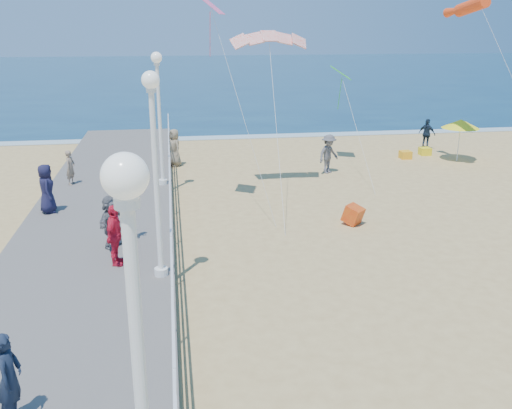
{
  "coord_description": "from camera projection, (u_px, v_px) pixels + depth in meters",
  "views": [
    {
      "loc": [
        -4.92,
        -14.07,
        6.82
      ],
      "look_at": [
        -2.5,
        2.0,
        1.6
      ],
      "focal_mm": 40.0,
      "sensor_mm": 36.0,
      "label": 1
    }
  ],
  "objects": [
    {
      "name": "beach_walker_b",
      "position": [
        427.0,
        134.0,
        31.91
      ],
      "size": [
        0.94,
        1.01,
        1.67
      ],
      "primitive_type": "imported",
      "rotation": [
        0.0,
        0.0,
        2.27
      ],
      "color": "#182535",
      "rests_on": "ground"
    },
    {
      "name": "kite_windsock",
      "position": [
        472.0,
        6.0,
        24.88
      ],
      "size": [
        1.07,
        3.03,
        1.16
      ],
      "primitive_type": "cylinder",
      "rotation": [
        1.36,
        0.0,
        0.17
      ],
      "color": "#F04014"
    },
    {
      "name": "spectator_3",
      "position": [
        115.0,
        235.0,
        15.55
      ],
      "size": [
        0.65,
        1.08,
        1.72
      ],
      "primitive_type": "imported",
      "rotation": [
        0.0,
        0.0,
        1.33
      ],
      "color": "red",
      "rests_on": "boardwalk"
    },
    {
      "name": "surf_line",
      "position": [
        251.0,
        137.0,
        35.32
      ],
      "size": [
        160.0,
        1.2,
        0.04
      ],
      "primitive_type": "cube",
      "color": "silver",
      "rests_on": "ground"
    },
    {
      "name": "ground",
      "position": [
        354.0,
        276.0,
        16.03
      ],
      "size": [
        160.0,
        160.0,
        0.0
      ],
      "primitive_type": "plane",
      "color": "tan",
      "rests_on": "ground"
    },
    {
      "name": "spectator_5",
      "position": [
        111.0,
        222.0,
        16.82
      ],
      "size": [
        1.07,
        1.53,
        1.59
      ],
      "primitive_type": "imported",
      "rotation": [
        0.0,
        0.0,
        1.12
      ],
      "color": "#5D5D62",
      "rests_on": "boardwalk"
    },
    {
      "name": "lamp_post_far",
      "position": [
        159.0,
        105.0,
        22.62
      ],
      "size": [
        0.44,
        0.44,
        5.32
      ],
      "color": "white",
      "rests_on": "boardwalk"
    },
    {
      "name": "boardwalk",
      "position": [
        79.0,
        287.0,
        14.91
      ],
      "size": [
        5.0,
        44.0,
        0.4
      ],
      "primitive_type": "cube",
      "color": "slate",
      "rests_on": "ground"
    },
    {
      "name": "beach_walker_a",
      "position": [
        329.0,
        154.0,
        26.67
      ],
      "size": [
        1.37,
        1.22,
        1.84
      ],
      "primitive_type": "imported",
      "rotation": [
        0.0,
        0.0,
        0.58
      ],
      "color": "#535256",
      "rests_on": "ground"
    },
    {
      "name": "railing",
      "position": [
        171.0,
        245.0,
        14.93
      ],
      "size": [
        0.05,
        42.0,
        0.55
      ],
      "color": "white",
      "rests_on": "boardwalk"
    },
    {
      "name": "spectator_4",
      "position": [
        47.0,
        189.0,
        19.88
      ],
      "size": [
        0.72,
        0.95,
        1.74
      ],
      "primitive_type": "imported",
      "rotation": [
        0.0,
        0.0,
        1.78
      ],
      "color": "#171733",
      "rests_on": "boardwalk"
    },
    {
      "name": "spectator_0",
      "position": [
        9.0,
        378.0,
        9.38
      ],
      "size": [
        0.44,
        0.63,
        1.66
      ],
      "primitive_type": "imported",
      "rotation": [
        0.0,
        0.0,
        1.5
      ],
      "color": "#172032",
      "rests_on": "boardwalk"
    },
    {
      "name": "lamp_post_near",
      "position": [
        138.0,
        354.0,
        5.68
      ],
      "size": [
        0.44,
        0.44,
        5.32
      ],
      "color": "white",
      "rests_on": "boardwalk"
    },
    {
      "name": "woman_holding_toddler",
      "position": [
        127.0,
        219.0,
        17.26
      ],
      "size": [
        0.49,
        0.61,
        1.45
      ],
      "primitive_type": "imported",
      "rotation": [
        0.0,
        0.0,
        1.28
      ],
      "color": "silver",
      "rests_on": "boardwalk"
    },
    {
      "name": "toddler_held",
      "position": [
        131.0,
        200.0,
        17.26
      ],
      "size": [
        0.41,
        0.47,
        0.82
      ],
      "primitive_type": "imported",
      "rotation": [
        0.0,
        0.0,
        1.28
      ],
      "color": "#316FBA",
      "rests_on": "boardwalk"
    },
    {
      "name": "kite_diamond_green",
      "position": [
        341.0,
        73.0,
        27.89
      ],
      "size": [
        1.22,
        1.34,
        0.63
      ],
      "primitive_type": "cube",
      "rotation": [
        0.56,
        0.0,
        1.36
      ],
      "color": "green"
    },
    {
      "name": "beach_umbrella",
      "position": [
        461.0,
        124.0,
        28.75
      ],
      "size": [
        1.9,
        1.9,
        2.14
      ],
      "color": "white",
      "rests_on": "ground"
    },
    {
      "name": "beach_walker_c",
      "position": [
        175.0,
        148.0,
        28.0
      ],
      "size": [
        0.93,
        1.07,
        1.84
      ],
      "primitive_type": "imported",
      "rotation": [
        0.0,
        0.0,
        -1.1
      ],
      "color": "#7E6F57",
      "rests_on": "ground"
    },
    {
      "name": "beach_chair_right",
      "position": [
        405.0,
        155.0,
        29.74
      ],
      "size": [
        0.55,
        0.55,
        0.4
      ],
      "primitive_type": "cube",
      "color": "#FCA61A",
      "rests_on": "ground"
    },
    {
      "name": "ocean",
      "position": [
        205.0,
        74.0,
        77.22
      ],
      "size": [
        160.0,
        90.0,
        0.05
      ],
      "primitive_type": "cube",
      "color": "#0C2E4A",
      "rests_on": "ground"
    },
    {
      "name": "lamp_post_mid",
      "position": [
        155.0,
        155.0,
        14.15
      ],
      "size": [
        0.44,
        0.44,
        5.32
      ],
      "color": "white",
      "rests_on": "boardwalk"
    },
    {
      "name": "box_kite",
      "position": [
        353.0,
        216.0,
        20.01
      ],
      "size": [
        0.89,
        0.89,
        0.74
      ],
      "primitive_type": "cube",
      "rotation": [
        0.31,
        0.0,
        0.77
      ],
      "color": "red",
      "rests_on": "ground"
    },
    {
      "name": "kite_diamond_pink",
      "position": [
        209.0,
        3.0,
        19.66
      ],
      "size": [
        1.18,
        1.35,
        0.73
      ],
      "primitive_type": "cube",
      "rotation": [
        0.66,
        0.0,
        1.31
      ],
      "color": "#FF5D9A"
    },
    {
      "name": "kite_parafoil",
      "position": [
        269.0,
        36.0,
        22.51
      ],
      "size": [
        3.1,
        0.94,
        0.65
      ],
      "primitive_type": null,
      "rotation": [
        0.44,
        0.0,
        0.0
      ],
      "color": "red"
    },
    {
      "name": "beach_chair_left",
      "position": [
        425.0,
        151.0,
        30.53
      ],
      "size": [
        0.55,
        0.55,
        0.4
      ],
      "primitive_type": "cube",
      "color": "yellow",
      "rests_on": "ground"
    },
    {
      "name": "spectator_6",
      "position": [
        70.0,
        167.0,
        23.4
      ],
      "size": [
        0.49,
        0.6,
        1.43
      ],
      "primitive_type": "imported",
      "rotation": [
        0.0,
        0.0,
        1.25
      ],
      "color": "#87725D",
      "rests_on": "boardwalk"
    }
  ]
}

